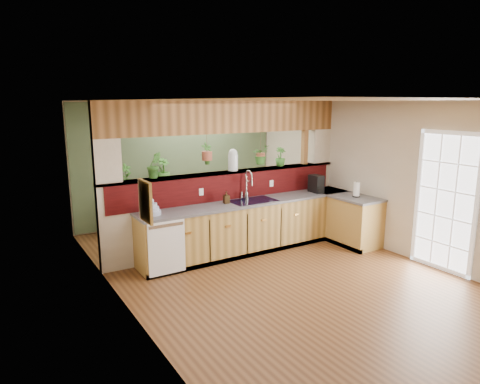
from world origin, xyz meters
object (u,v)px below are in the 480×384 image
shelving_console (148,205)px  paper_towel (357,190)px  dish_stack (151,209)px  coffee_maker (316,184)px  faucet (248,183)px  glass_jar (233,160)px  soap_dispenser (226,197)px

shelving_console → paper_towel: bearing=-52.1°
dish_stack → paper_towel: (3.59, -0.75, 0.05)m
coffee_maker → paper_towel: bearing=-60.6°
dish_stack → paper_towel: 3.66m
faucet → coffee_maker: bearing=-7.9°
paper_towel → faucet: bearing=153.6°
coffee_maker → glass_jar: glass_jar is taller
coffee_maker → paper_towel: (0.35, -0.68, -0.02)m
glass_jar → faucet: bearing=-54.1°
paper_towel → glass_jar: 2.29m
soap_dispenser → glass_jar: bearing=44.1°
faucet → paper_towel: bearing=-26.4°
coffee_maker → shelving_console: coffee_maker is taller
faucet → coffee_maker: faucet is taller
paper_towel → glass_jar: size_ratio=0.74×
dish_stack → glass_jar: 1.80m
coffee_maker → shelving_console: (-2.50, 2.32, -0.55)m
coffee_maker → paper_towel: coffee_maker is taller
dish_stack → shelving_console: bearing=71.9°
soap_dispenser → glass_jar: size_ratio=0.53×
paper_towel → shelving_console: bearing=133.5°
faucet → soap_dispenser: (-0.48, -0.08, -0.18)m
glass_jar → shelving_console: (-0.92, 1.90, -1.08)m
soap_dispenser → shelving_console: size_ratio=0.16×
faucet → shelving_console: bearing=117.0°
faucet → coffee_maker: (1.42, -0.20, -0.13)m
dish_stack → coffee_maker: coffee_maker is taller
coffee_maker → paper_towel: 0.76m
soap_dispenser → shelving_console: soap_dispenser is taller
shelving_console → faucet: bearing=-68.6°
faucet → soap_dispenser: 0.52m
dish_stack → glass_jar: bearing=12.0°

